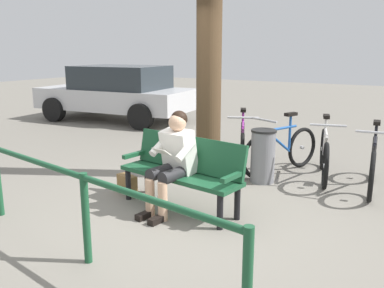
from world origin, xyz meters
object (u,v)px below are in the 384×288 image
(bench, at_px, (183,167))
(tree_trunk, at_px, (209,42))
(bicycle_red, at_px, (281,150))
(bicycle_black, at_px, (373,164))
(handbag, at_px, (127,184))
(bicycle_silver, at_px, (324,155))
(person_reading, at_px, (173,157))
(litter_bin, at_px, (263,156))
(parked_car, at_px, (117,92))
(bicycle_green, at_px, (242,145))

(bench, relative_size, tree_trunk, 0.41)
(bench, relative_size, bicycle_red, 1.05)
(bench, relative_size, bicycle_black, 0.98)
(handbag, xyz_separation_m, bicycle_silver, (-2.13, -2.01, 0.24))
(bicycle_black, xyz_separation_m, bicycle_silver, (0.70, -0.19, 0.00))
(person_reading, xyz_separation_m, bicycle_silver, (-1.24, -2.22, -0.31))
(bench, height_order, tree_trunk, tree_trunk)
(bicycle_red, bearing_deg, litter_bin, 14.82)
(bicycle_red, bearing_deg, parked_car, -91.89)
(parked_car, bearing_deg, bicycle_red, 150.42)
(handbag, distance_m, bicycle_red, 2.47)
(person_reading, xyz_separation_m, bicycle_black, (-1.93, -2.04, -0.31))
(bicycle_silver, xyz_separation_m, bicycle_red, (0.64, 0.06, 0.00))
(handbag, relative_size, bicycle_green, 0.19)
(bicycle_red, bearing_deg, bicycle_silver, 117.17)
(bench, xyz_separation_m, person_reading, (0.04, 0.16, 0.16))
(handbag, distance_m, bicycle_silver, 2.94)
(handbag, bearing_deg, bench, 176.88)
(person_reading, relative_size, tree_trunk, 0.30)
(person_reading, distance_m, handbag, 1.07)
(handbag, height_order, bicycle_red, bicycle_red)
(litter_bin, distance_m, bicycle_black, 1.49)
(person_reading, distance_m, bicycle_black, 2.82)
(person_reading, height_order, bicycle_red, person_reading)
(bench, distance_m, bicycle_green, 2.05)
(bicycle_green, bearing_deg, bicycle_red, 63.39)
(bicycle_silver, bearing_deg, litter_bin, -63.22)
(parked_car, bearing_deg, bicycle_green, 147.77)
(person_reading, bearing_deg, bicycle_silver, -110.99)
(tree_trunk, relative_size, bicycle_black, 2.39)
(bicycle_silver, xyz_separation_m, bicycle_green, (1.32, 0.02, 0.00))
(bench, relative_size, bicycle_silver, 1.01)
(bicycle_black, relative_size, bicycle_green, 1.07)
(parked_car, bearing_deg, handbag, 126.50)
(tree_trunk, height_order, parked_car, tree_trunk)
(bicycle_silver, relative_size, bicycle_red, 1.04)
(litter_bin, height_order, bicycle_green, bicycle_green)
(bicycle_red, relative_size, parked_car, 0.36)
(bicycle_black, xyz_separation_m, parked_car, (6.77, -2.56, 0.41))
(bench, distance_m, bicycle_red, 2.09)
(person_reading, height_order, bicycle_green, person_reading)
(bench, relative_size, handbag, 5.50)
(bench, relative_size, person_reading, 1.37)
(person_reading, xyz_separation_m, bicycle_green, (0.09, -2.20, -0.31))
(litter_bin, bearing_deg, bicycle_red, -97.38)
(bicycle_silver, bearing_deg, bicycle_red, -100.18)
(tree_trunk, bearing_deg, litter_bin, -170.79)
(person_reading, bearing_deg, bicycle_red, -97.20)
(bicycle_silver, relative_size, bicycle_green, 1.05)
(parked_car, bearing_deg, person_reading, 130.98)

